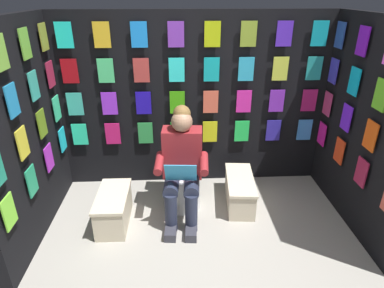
# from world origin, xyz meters

# --- Properties ---
(ground_plane) EXTENTS (30.00, 30.00, 0.00)m
(ground_plane) POSITION_xyz_m (0.00, 0.00, 0.00)
(ground_plane) COLOR #9E998E
(display_wall_back) EXTENTS (3.16, 0.14, 2.02)m
(display_wall_back) POSITION_xyz_m (-0.00, -1.72, 1.02)
(display_wall_back) COLOR black
(display_wall_back) RESTS_ON ground
(display_wall_left) EXTENTS (0.14, 1.67, 2.02)m
(display_wall_left) POSITION_xyz_m (-1.58, -0.84, 1.02)
(display_wall_left) COLOR black
(display_wall_left) RESTS_ON ground
(display_wall_right) EXTENTS (0.14, 1.67, 2.02)m
(display_wall_right) POSITION_xyz_m (1.58, -0.84, 1.02)
(display_wall_right) COLOR black
(display_wall_right) RESTS_ON ground
(toilet) EXTENTS (0.42, 0.57, 0.77)m
(toilet) POSITION_xyz_m (0.15, -1.18, 0.33)
(toilet) COLOR white
(toilet) RESTS_ON ground
(person_reading) EXTENTS (0.55, 0.70, 1.19)m
(person_reading) POSITION_xyz_m (0.16, -0.95, 0.60)
(person_reading) COLOR maroon
(person_reading) RESTS_ON ground
(comic_longbox_near) EXTENTS (0.35, 0.72, 0.32)m
(comic_longbox_near) POSITION_xyz_m (-0.48, -1.12, 0.16)
(comic_longbox_near) COLOR beige
(comic_longbox_near) RESTS_ON ground
(comic_longbox_far) EXTENTS (0.31, 0.63, 0.34)m
(comic_longbox_far) POSITION_xyz_m (0.87, -0.85, 0.17)
(comic_longbox_far) COLOR beige
(comic_longbox_far) RESTS_ON ground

